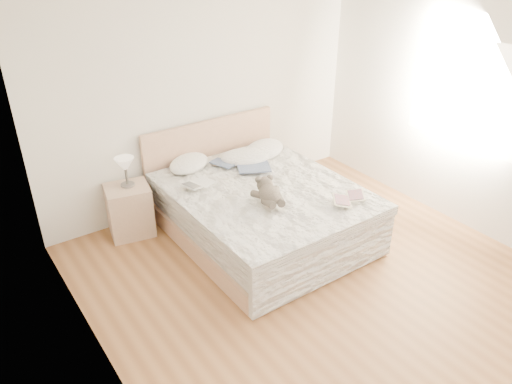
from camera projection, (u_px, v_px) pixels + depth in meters
floor at (334, 291)px, 4.61m from camera, size 4.00×4.50×0.00m
wall_back at (205, 89)px, 5.58m from camera, size 4.00×0.02×2.70m
wall_left at (101, 240)px, 2.96m from camera, size 0.02×4.50×2.70m
wall_right at (492, 110)px, 4.97m from camera, size 0.02×4.50×2.70m
window at (467, 93)px, 5.13m from camera, size 0.02×1.30×1.10m
bed at (259, 209)px, 5.32m from camera, size 1.72×2.14×1.00m
nightstand at (130, 210)px, 5.35m from camera, size 0.52×0.48×0.56m
table_lamp at (125, 166)px, 5.14m from camera, size 0.22×0.22×0.32m
pillow_left at (189, 163)px, 5.54m from camera, size 0.64×0.58×0.16m
pillow_middle at (245, 157)px, 5.68m from camera, size 0.68×0.59×0.17m
pillow_right at (264, 149)px, 5.88m from camera, size 0.69×0.62×0.17m
blouse at (252, 162)px, 5.59m from camera, size 0.76×0.78×0.02m
photo_book at (198, 185)px, 5.12m from camera, size 0.35×0.29×0.02m
childrens_book at (349, 199)px, 4.86m from camera, size 0.44×0.42×0.02m
teddy_bear at (270, 201)px, 4.78m from camera, size 0.34×0.43×0.20m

